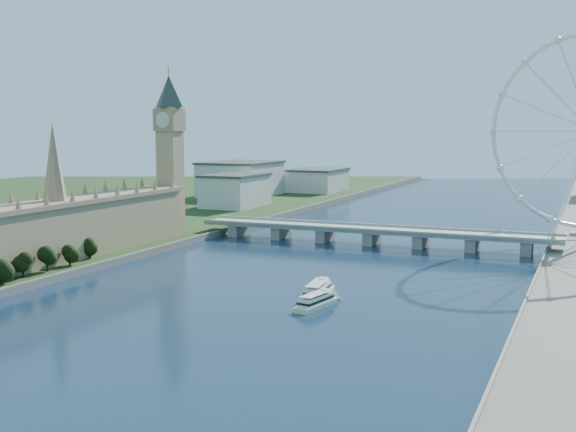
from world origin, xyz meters
The scene contains 6 objects.
parliament_range centered at (-128.00, 170.00, 18.48)m, with size 24.00×200.00×70.00m.
big_ben centered at (-128.00, 278.00, 66.57)m, with size 20.02×20.02×110.00m.
westminster_bridge centered at (0.00, 300.00, 6.63)m, with size 220.00×22.00×9.50m.
city_skyline centered at (39.22, 560.08, 16.96)m, with size 505.00×280.00×32.00m.
tour_boat_near centered at (19.28, 156.64, 0.00)m, with size 7.97×31.12×6.89m, color beige, non-canonical shape.
tour_boat_far centered at (24.45, 140.96, 0.00)m, with size 6.98×27.45×6.04m, color beige, non-canonical shape.
Camera 1 is at (123.01, -117.42, 69.96)m, focal length 45.00 mm.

